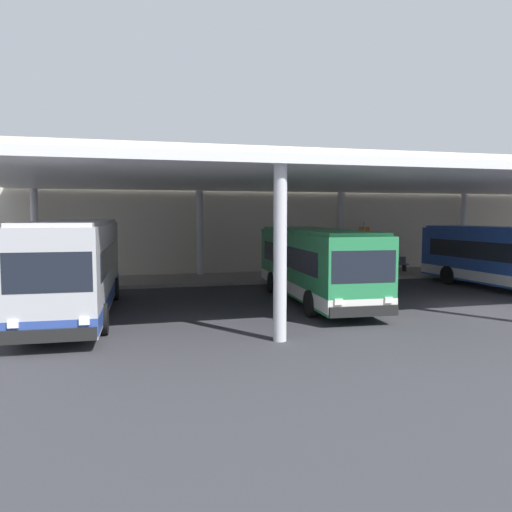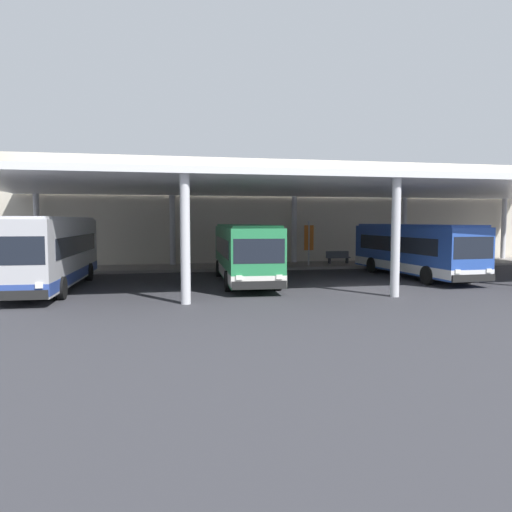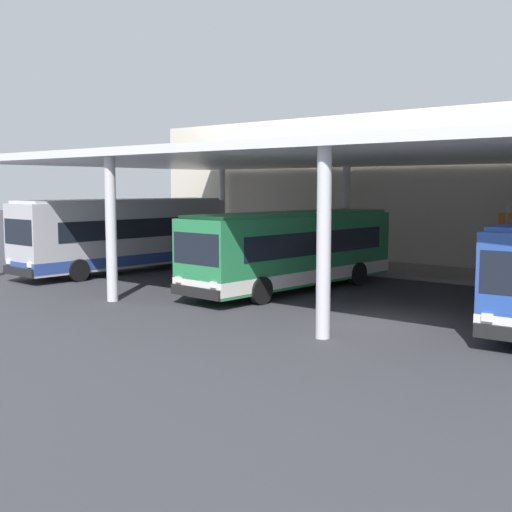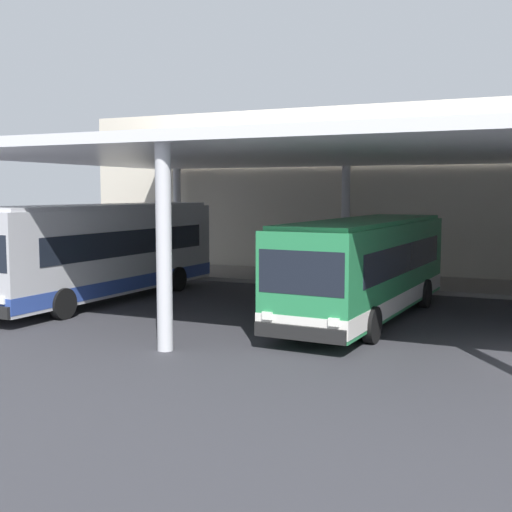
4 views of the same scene
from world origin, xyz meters
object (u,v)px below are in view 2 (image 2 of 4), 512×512
Objects in this scene: bus_second_bay at (245,252)px; bus_middle_bay at (414,250)px; banner_sign at (309,240)px; bench_waiting at (338,257)px; trash_bin at (372,257)px; bus_nearest_bay at (52,252)px.

bus_middle_bay is at bearing 2.07° from bus_second_bay.
bench_waiting is at bearing 18.72° from banner_sign.
bus_second_bay is at bearing -136.82° from bench_waiting.
bus_second_bay is 1.00× the size of bus_middle_bay.
trash_bin is at bearing 84.22° from bus_middle_bay.
bus_middle_bay is 10.85× the size of trash_bin.
bus_middle_bay is at bearing -57.39° from banner_sign.
bench_waiting is at bearing 170.00° from trash_bin.
bus_nearest_bay reaches higher than banner_sign.
bus_nearest_bay reaches higher than bus_second_bay.
bus_nearest_bay is 6.35× the size of bench_waiting.
bus_nearest_bay reaches higher than bench_waiting.
bus_second_bay reaches higher than trash_bin.
trash_bin is 0.31× the size of banner_sign.
bus_middle_bay is 7.37m from trash_bin.
banner_sign reaches higher than bus_second_bay.
bus_second_bay is 3.33× the size of banner_sign.
bus_middle_bay is 5.91× the size of bench_waiting.
bench_waiting is (-1.78, 7.71, -0.99)m from bus_middle_bay.
bus_middle_bay is 3.32× the size of banner_sign.
banner_sign is at bearing -161.28° from bench_waiting.
bus_nearest_bay is 3.57× the size of banner_sign.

